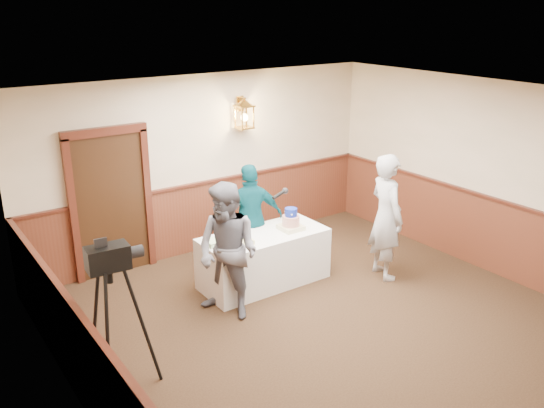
{
  "coord_description": "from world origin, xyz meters",
  "views": [
    {
      "loc": [
        -4.17,
        -4.25,
        3.79
      ],
      "look_at": [
        -0.0,
        1.7,
        1.25
      ],
      "focal_mm": 38.0,
      "sensor_mm": 36.0,
      "label": 1
    }
  ],
  "objects_px": {
    "tiered_cake": "(291,221)",
    "sheet_cake_yellow": "(241,242)",
    "display_table": "(264,258)",
    "baker": "(386,217)",
    "assistant_p": "(251,219)",
    "sheet_cake_green": "(216,242)",
    "interviewer": "(228,252)",
    "tv_camera_rig": "(115,330)"
  },
  "relations": [
    {
      "from": "display_table",
      "to": "sheet_cake_yellow",
      "type": "distance_m",
      "value": 0.61
    },
    {
      "from": "display_table",
      "to": "assistant_p",
      "type": "height_order",
      "value": "assistant_p"
    },
    {
      "from": "assistant_p",
      "to": "sheet_cake_yellow",
      "type": "bearing_deg",
      "value": 60.71
    },
    {
      "from": "tiered_cake",
      "to": "interviewer",
      "type": "relative_size",
      "value": 0.18
    },
    {
      "from": "assistant_p",
      "to": "sheet_cake_green",
      "type": "bearing_deg",
      "value": 38.63
    },
    {
      "from": "sheet_cake_yellow",
      "to": "interviewer",
      "type": "distance_m",
      "value": 0.57
    },
    {
      "from": "display_table",
      "to": "tv_camera_rig",
      "type": "height_order",
      "value": "tv_camera_rig"
    },
    {
      "from": "tiered_cake",
      "to": "baker",
      "type": "height_order",
      "value": "baker"
    },
    {
      "from": "display_table",
      "to": "sheet_cake_yellow",
      "type": "height_order",
      "value": "sheet_cake_yellow"
    },
    {
      "from": "tiered_cake",
      "to": "sheet_cake_green",
      "type": "relative_size",
      "value": 1.15
    },
    {
      "from": "sheet_cake_yellow",
      "to": "display_table",
      "type": "bearing_deg",
      "value": 14.84
    },
    {
      "from": "display_table",
      "to": "tiered_cake",
      "type": "relative_size",
      "value": 5.69
    },
    {
      "from": "interviewer",
      "to": "tv_camera_rig",
      "type": "relative_size",
      "value": 1.07
    },
    {
      "from": "assistant_p",
      "to": "interviewer",
      "type": "bearing_deg",
      "value": 58.16
    },
    {
      "from": "display_table",
      "to": "sheet_cake_green",
      "type": "xyz_separation_m",
      "value": [
        -0.72,
        0.07,
        0.41
      ]
    },
    {
      "from": "sheet_cake_green",
      "to": "interviewer",
      "type": "xyz_separation_m",
      "value": [
        -0.15,
        -0.56,
        0.1
      ]
    },
    {
      "from": "baker",
      "to": "assistant_p",
      "type": "xyz_separation_m",
      "value": [
        -1.48,
        1.25,
        -0.1
      ]
    },
    {
      "from": "interviewer",
      "to": "baker",
      "type": "distance_m",
      "value": 2.45
    },
    {
      "from": "interviewer",
      "to": "baker",
      "type": "relative_size",
      "value": 0.96
    },
    {
      "from": "sheet_cake_green",
      "to": "tv_camera_rig",
      "type": "bearing_deg",
      "value": -145.85
    },
    {
      "from": "tv_camera_rig",
      "to": "display_table",
      "type": "bearing_deg",
      "value": 29.15
    },
    {
      "from": "sheet_cake_green",
      "to": "interviewer",
      "type": "height_order",
      "value": "interviewer"
    },
    {
      "from": "tiered_cake",
      "to": "baker",
      "type": "distance_m",
      "value": 1.36
    },
    {
      "from": "sheet_cake_green",
      "to": "assistant_p",
      "type": "bearing_deg",
      "value": 24.97
    },
    {
      "from": "tiered_cake",
      "to": "sheet_cake_yellow",
      "type": "bearing_deg",
      "value": -177.34
    },
    {
      "from": "tiered_cake",
      "to": "assistant_p",
      "type": "bearing_deg",
      "value": 122.72
    },
    {
      "from": "tiered_cake",
      "to": "assistant_p",
      "type": "distance_m",
      "value": 0.62
    },
    {
      "from": "tiered_cake",
      "to": "sheet_cake_yellow",
      "type": "height_order",
      "value": "tiered_cake"
    },
    {
      "from": "tiered_cake",
      "to": "baker",
      "type": "xyz_separation_m",
      "value": [
        1.15,
        -0.73,
        0.04
      ]
    },
    {
      "from": "sheet_cake_green",
      "to": "interviewer",
      "type": "bearing_deg",
      "value": -104.65
    },
    {
      "from": "display_table",
      "to": "interviewer",
      "type": "relative_size",
      "value": 1.02
    },
    {
      "from": "baker",
      "to": "sheet_cake_yellow",
      "type": "bearing_deg",
      "value": 84.45
    },
    {
      "from": "sheet_cake_green",
      "to": "assistant_p",
      "type": "height_order",
      "value": "assistant_p"
    },
    {
      "from": "sheet_cake_yellow",
      "to": "sheet_cake_green",
      "type": "distance_m",
      "value": 0.33
    },
    {
      "from": "tiered_cake",
      "to": "sheet_cake_yellow",
      "type": "xyz_separation_m",
      "value": [
        -0.85,
        -0.04,
        -0.09
      ]
    },
    {
      "from": "display_table",
      "to": "sheet_cake_green",
      "type": "distance_m",
      "value": 0.83
    },
    {
      "from": "assistant_p",
      "to": "tiered_cake",
      "type": "bearing_deg",
      "value": 136.38
    },
    {
      "from": "baker",
      "to": "assistant_p",
      "type": "bearing_deg",
      "value": 63.34
    },
    {
      "from": "sheet_cake_yellow",
      "to": "sheet_cake_green",
      "type": "xyz_separation_m",
      "value": [
        -0.28,
        0.19,
        0.0
      ]
    },
    {
      "from": "display_table",
      "to": "tv_camera_rig",
      "type": "distance_m",
      "value": 2.88
    },
    {
      "from": "tiered_cake",
      "to": "assistant_p",
      "type": "height_order",
      "value": "assistant_p"
    },
    {
      "from": "interviewer",
      "to": "assistant_p",
      "type": "xyz_separation_m",
      "value": [
        0.94,
        0.93,
        -0.06
      ]
    }
  ]
}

